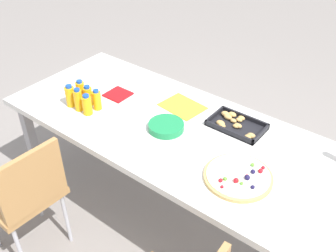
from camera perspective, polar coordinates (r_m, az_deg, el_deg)
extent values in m
plane|color=gray|center=(2.78, 1.37, -12.53)|extent=(12.00, 12.00, 0.00)
cube|color=silver|center=(2.30, 1.62, -0.85)|extent=(2.21, 0.89, 0.04)
cube|color=#99999E|center=(2.95, -19.18, -2.42)|extent=(0.06, 0.06, 0.68)
cube|color=#99999E|center=(3.30, -9.06, 3.73)|extent=(0.06, 0.06, 0.68)
cube|color=#B7844C|center=(2.43, -20.75, -9.05)|extent=(0.42, 0.42, 0.04)
cube|color=#B7844C|center=(2.18, -19.22, -7.90)|extent=(0.05, 0.38, 0.38)
cylinder|color=silver|center=(2.75, -18.67, -9.37)|extent=(0.02, 0.02, 0.41)
cylinder|color=silver|center=(2.47, -20.67, -16.82)|extent=(0.02, 0.02, 0.41)
cylinder|color=silver|center=(2.55, -14.58, -12.92)|extent=(0.02, 0.02, 0.41)
cylinder|color=#F9AE14|center=(2.54, -14.05, 4.19)|extent=(0.06, 0.06, 0.13)
cylinder|color=blue|center=(2.50, -14.29, 5.61)|extent=(0.04, 0.04, 0.02)
cylinder|color=#FAAC14|center=(2.48, -12.93, 3.65)|extent=(0.05, 0.05, 0.13)
cylinder|color=blue|center=(2.44, -13.16, 5.14)|extent=(0.04, 0.04, 0.02)
cylinder|color=#FAAB14|center=(2.43, -11.71, 2.95)|extent=(0.06, 0.06, 0.12)
cylinder|color=blue|center=(2.40, -11.90, 4.30)|extent=(0.04, 0.04, 0.02)
cylinder|color=#F9AC14|center=(2.57, -12.60, 4.89)|extent=(0.06, 0.06, 0.13)
cylinder|color=blue|center=(2.53, -12.82, 6.32)|extent=(0.04, 0.04, 0.02)
cylinder|color=#F9AE14|center=(2.52, -11.57, 4.24)|extent=(0.06, 0.06, 0.12)
cylinder|color=blue|center=(2.49, -11.76, 5.57)|extent=(0.04, 0.04, 0.02)
cylinder|color=#FAAD14|center=(2.47, -10.31, 3.67)|extent=(0.05, 0.05, 0.12)
cylinder|color=blue|center=(2.44, -10.48, 5.02)|extent=(0.03, 0.03, 0.02)
cylinder|color=tan|center=(1.99, 10.17, -7.30)|extent=(0.35, 0.35, 0.02)
cylinder|color=white|center=(1.99, 10.21, -7.05)|extent=(0.32, 0.32, 0.01)
sphere|color=#1E1947|center=(1.92, 12.25, -8.70)|extent=(0.02, 0.02, 0.02)
sphere|color=red|center=(1.94, 9.89, -7.83)|extent=(0.03, 0.03, 0.03)
sphere|color=red|center=(2.01, 13.34, -6.39)|extent=(0.02, 0.02, 0.02)
sphere|color=#1E1947|center=(1.96, 11.48, -7.36)|extent=(0.03, 0.03, 0.03)
sphere|color=red|center=(1.97, 11.43, -7.18)|extent=(0.02, 0.02, 0.02)
sphere|color=red|center=(1.93, 7.67, -7.85)|extent=(0.02, 0.02, 0.02)
sphere|color=#66B238|center=(1.94, 8.33, -7.62)|extent=(0.02, 0.02, 0.02)
sphere|color=red|center=(1.90, 7.88, -8.76)|extent=(0.02, 0.02, 0.02)
sphere|color=red|center=(2.04, 13.70, -5.92)|extent=(0.02, 0.02, 0.02)
sphere|color=#66B238|center=(1.94, 10.00, -7.84)|extent=(0.02, 0.02, 0.02)
sphere|color=#1E1947|center=(2.00, 12.28, -6.52)|extent=(0.02, 0.02, 0.02)
sphere|color=#66B238|center=(2.04, 12.23, -5.55)|extent=(0.02, 0.02, 0.02)
sphere|color=#66B238|center=(1.93, 10.69, -8.23)|extent=(0.02, 0.02, 0.02)
cube|color=black|center=(2.34, 9.97, -0.06)|extent=(0.32, 0.20, 0.01)
cube|color=black|center=(2.26, 8.80, -0.92)|extent=(0.32, 0.01, 0.03)
cube|color=black|center=(2.40, 11.14, 1.26)|extent=(0.32, 0.01, 0.03)
cube|color=black|center=(2.39, 6.80, 1.54)|extent=(0.01, 0.20, 0.03)
cube|color=black|center=(2.28, 13.36, -1.20)|extent=(0.01, 0.20, 0.03)
ellipsoid|color=tan|center=(2.31, 9.84, -0.03)|extent=(0.04, 0.03, 0.02)
ellipsoid|color=tan|center=(2.30, 7.86, 0.07)|extent=(0.05, 0.03, 0.03)
ellipsoid|color=tan|center=(2.33, 10.05, 0.18)|extent=(0.03, 0.02, 0.02)
ellipsoid|color=tan|center=(2.37, 10.34, 0.88)|extent=(0.04, 0.03, 0.02)
ellipsoid|color=tan|center=(2.37, 8.72, 1.32)|extent=(0.05, 0.04, 0.03)
ellipsoid|color=tan|center=(2.40, 9.36, 1.66)|extent=(0.05, 0.04, 0.03)
ellipsoid|color=tan|center=(2.31, 10.20, 0.04)|extent=(0.04, 0.03, 0.03)
ellipsoid|color=tan|center=(2.38, 10.66, 1.14)|extent=(0.04, 0.03, 0.02)
ellipsoid|color=tan|center=(2.31, 7.66, 0.41)|extent=(0.06, 0.04, 0.03)
ellipsoid|color=tan|center=(2.35, 9.51, 0.78)|extent=(0.04, 0.03, 0.02)
ellipsoid|color=tan|center=(2.24, 11.60, -1.55)|extent=(0.04, 0.03, 0.02)
ellipsoid|color=tan|center=(2.25, 12.06, -1.39)|extent=(0.05, 0.04, 0.03)
ellipsoid|color=tan|center=(2.40, 8.38, 1.75)|extent=(0.05, 0.04, 0.03)
cylinder|color=#1E8C4C|center=(2.28, -0.26, -0.42)|extent=(0.21, 0.21, 0.00)
cylinder|color=#1E8C4C|center=(2.28, -0.26, -0.32)|extent=(0.21, 0.21, 0.00)
cylinder|color=#1E8C4C|center=(2.28, -0.26, -0.22)|extent=(0.21, 0.21, 0.00)
cylinder|color=#1E8C4C|center=(2.27, -0.27, -0.11)|extent=(0.21, 0.21, 0.00)
cylinder|color=#1E8C4C|center=(2.27, -0.27, -0.01)|extent=(0.21, 0.21, 0.00)
cylinder|color=#1E8C4C|center=(2.27, -0.27, 0.09)|extent=(0.21, 0.21, 0.00)
cylinder|color=#1E8C4C|center=(2.27, -0.27, 0.19)|extent=(0.21, 0.21, 0.00)
cylinder|color=#1E8C4C|center=(2.26, -0.27, 0.29)|extent=(0.21, 0.21, 0.00)
cube|color=red|center=(2.62, -7.31, 4.59)|extent=(0.15, 0.15, 0.01)
cube|color=yellow|center=(2.48, 2.10, 2.88)|extent=(0.28, 0.23, 0.01)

